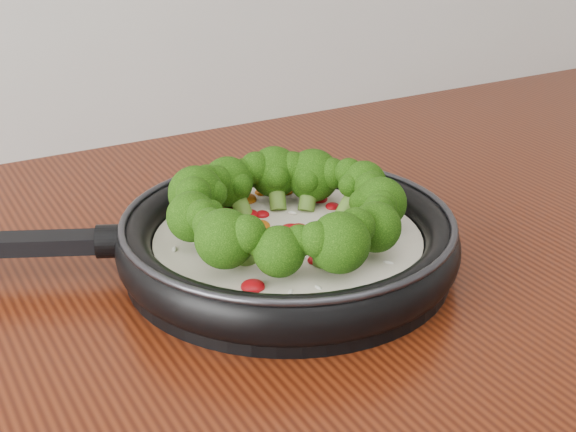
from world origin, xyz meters
TOP-DOWN VIEW (x-y plane):
  - skillet at (-0.13, 1.11)m, footprint 0.48×0.39m

SIDE VIEW (x-z plane):
  - skillet at x=-0.13m, z-range 0.89..0.98m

